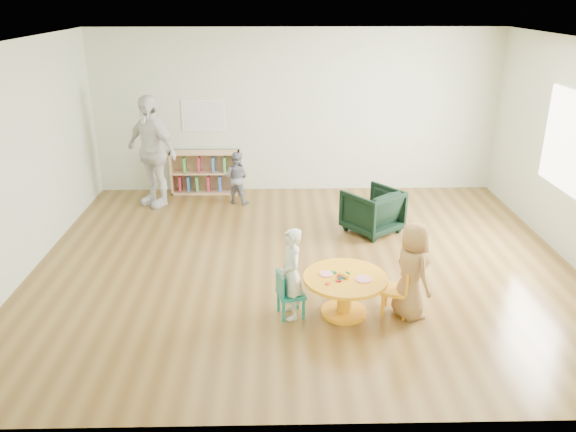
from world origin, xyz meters
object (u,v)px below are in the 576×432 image
(child_right, at_px, (412,271))
(adult_caretaker, at_px, (151,151))
(kid_chair_left, at_px, (287,293))
(bookshelf, at_px, (205,172))
(kid_chair_right, at_px, (400,289))
(activity_table, at_px, (345,288))
(child_left, at_px, (291,274))
(toddler, at_px, (237,178))
(armchair, at_px, (372,211))

(child_right, xyz_separation_m, adult_caretaker, (-3.48, 3.60, 0.37))
(kid_chair_left, height_order, bookshelf, bookshelf)
(kid_chair_right, relative_size, bookshelf, 0.46)
(activity_table, relative_size, child_right, 0.84)
(activity_table, xyz_separation_m, adult_caretaker, (-2.77, 3.55, 0.60))
(kid_chair_left, height_order, adult_caretaker, adult_caretaker)
(kid_chair_left, height_order, child_right, child_right)
(kid_chair_right, bearing_deg, bookshelf, 52.90)
(child_right, bearing_deg, child_left, 68.16)
(kid_chair_right, relative_size, adult_caretaker, 0.30)
(kid_chair_left, relative_size, toddler, 0.59)
(bookshelf, relative_size, toddler, 1.36)
(armchair, relative_size, child_right, 0.66)
(kid_chair_right, relative_size, armchair, 0.76)
(kid_chair_left, bearing_deg, child_right, 75.02)
(activity_table, height_order, adult_caretaker, adult_caretaker)
(adult_caretaker, bearing_deg, armchair, 16.84)
(activity_table, bearing_deg, bookshelf, 115.79)
(toddler, bearing_deg, child_left, 122.45)
(kid_chair_left, height_order, kid_chair_right, kid_chair_right)
(bookshelf, xyz_separation_m, child_right, (2.70, -4.19, 0.18))
(adult_caretaker, bearing_deg, toddler, 38.31)
(child_right, height_order, toddler, child_right)
(child_right, xyz_separation_m, toddler, (-2.11, 3.64, -0.10))
(kid_chair_left, xyz_separation_m, bookshelf, (-1.37, 4.17, 0.09))
(activity_table, relative_size, bookshelf, 0.76)
(child_right, relative_size, toddler, 1.23)
(child_right, height_order, adult_caretaker, adult_caretaker)
(child_left, bearing_deg, armchair, 139.32)
(child_right, bearing_deg, armchair, -20.10)
(bookshelf, distance_m, child_right, 4.99)
(child_left, distance_m, child_right, 1.29)
(kid_chair_right, height_order, armchair, armchair)
(armchair, bearing_deg, adult_caretaker, -57.39)
(armchair, xyz_separation_m, toddler, (-2.07, 1.29, 0.11))
(kid_chair_left, bearing_deg, child_left, 74.10)
(child_left, bearing_deg, kid_chair_right, 79.15)
(child_right, bearing_deg, kid_chair_right, 42.43)
(activity_table, xyz_separation_m, toddler, (-1.40, 3.58, 0.13))
(armchair, height_order, adult_caretaker, adult_caretaker)
(kid_chair_left, xyz_separation_m, adult_caretaker, (-2.14, 3.58, 0.63))
(kid_chair_left, relative_size, armchair, 0.72)
(activity_table, height_order, armchair, armchair)
(kid_chair_left, distance_m, adult_caretaker, 4.22)
(bookshelf, bearing_deg, toddler, -43.08)
(toddler, xyz_separation_m, adult_caretaker, (-1.37, -0.03, 0.47))
(child_left, bearing_deg, activity_table, 81.07)
(child_right, bearing_deg, bookshelf, 11.94)
(bookshelf, xyz_separation_m, adult_caretaker, (-0.77, -0.59, 0.55))
(adult_caretaker, bearing_deg, kid_chair_right, -9.56)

